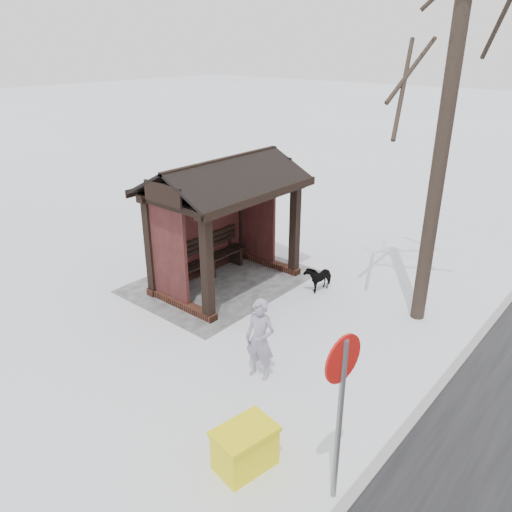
# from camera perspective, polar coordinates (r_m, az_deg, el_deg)

# --- Properties ---
(ground) EXTENTS (120.00, 120.00, 0.00)m
(ground) POSITION_cam_1_polar(r_m,az_deg,el_deg) (12.20, -3.33, -3.19)
(ground) COLOR white
(ground) RESTS_ON ground
(kerb) EXTENTS (120.00, 0.15, 0.06)m
(kerb) POSITION_cam_1_polar(r_m,az_deg,el_deg) (9.77, 21.41, -12.27)
(kerb) COLOR gray
(kerb) RESTS_ON ground
(trampled_patch) EXTENTS (4.20, 3.20, 0.02)m
(trampled_patch) POSITION_cam_1_polar(r_m,az_deg,el_deg) (12.33, -4.01, -2.88)
(trampled_patch) COLOR #97979C
(trampled_patch) RESTS_ON ground
(bus_shelter) EXTENTS (3.60, 2.40, 3.09)m
(bus_shelter) POSITION_cam_1_polar(r_m,az_deg,el_deg) (11.51, -4.16, 6.74)
(bus_shelter) COLOR #371B14
(bus_shelter) RESTS_ON ground
(pedestrian) EXTENTS (0.45, 0.60, 1.50)m
(pedestrian) POSITION_cam_1_polar(r_m,az_deg,el_deg) (8.65, 0.47, -9.51)
(pedestrian) COLOR #8E889F
(pedestrian) RESTS_ON ground
(dog) EXTENTS (0.78, 0.41, 0.64)m
(dog) POSITION_cam_1_polar(r_m,az_deg,el_deg) (11.89, 7.15, -2.39)
(dog) COLOR black
(dog) RESTS_ON ground
(grit_bin) EXTENTS (0.93, 0.72, 0.65)m
(grit_bin) POSITION_cam_1_polar(r_m,az_deg,el_deg) (7.31, -1.27, -21.05)
(grit_bin) COLOR yellow
(grit_bin) RESTS_ON ground
(road_sign) EXTENTS (0.62, 0.12, 2.43)m
(road_sign) POSITION_cam_1_polar(r_m,az_deg,el_deg) (6.09, 9.69, -14.41)
(road_sign) COLOR slate
(road_sign) RESTS_ON ground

